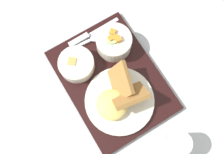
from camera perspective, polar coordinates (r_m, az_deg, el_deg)
The scene contains 8 objects.
ground_plane at distance 0.90m, azimuth 0.00°, elevation -0.79°, with size 4.00×4.00×0.00m, color silver.
serving_tray at distance 0.89m, azimuth 0.00°, elevation -0.66°, with size 0.39×0.30×0.02m.
bowl_salad at distance 0.89m, azimuth 0.38°, elevation 7.11°, with size 0.11×0.11×0.07m.
bowl_soup at distance 0.88m, azimuth -7.23°, elevation 2.57°, with size 0.11×0.11×0.05m.
plate_main at distance 0.85m, azimuth 1.36°, elevation -4.51°, with size 0.21×0.21×0.10m.
knife at distance 0.93m, azimuth -5.92°, elevation 7.87°, with size 0.02×0.19×0.02m.
spoon at distance 0.93m, azimuth -4.22°, elevation 7.61°, with size 0.04×0.16×0.01m.
glass_water at distance 0.85m, azimuth 12.89°, elevation -13.14°, with size 0.07×0.07×0.10m.
Camera 1 is at (0.19, -0.13, 0.87)m, focal length 45.00 mm.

